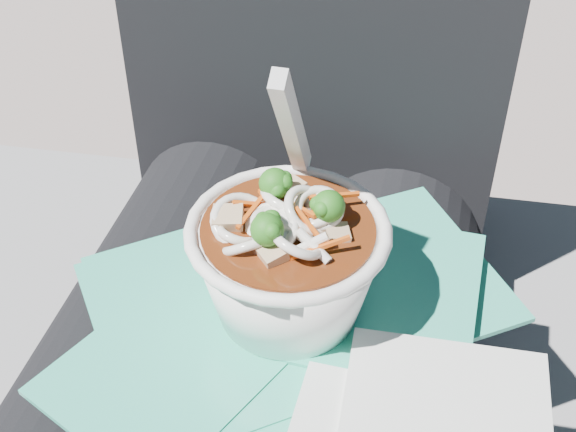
% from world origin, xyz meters
% --- Properties ---
extents(lap, '(0.34, 0.48, 0.16)m').
position_xyz_m(lap, '(0.00, 0.00, 0.53)').
color(lap, black).
rests_on(lap, stone_ledge).
extents(person_body, '(0.34, 0.94, 1.00)m').
position_xyz_m(person_body, '(-0.00, 0.09, 0.55)').
color(person_body, black).
rests_on(person_body, ground).
extents(plastic_bag, '(0.34, 0.36, 0.02)m').
position_xyz_m(plastic_bag, '(0.02, 0.02, 0.62)').
color(plastic_bag, '#2AAF8F').
rests_on(plastic_bag, lap).
extents(udon_bowl, '(0.16, 0.16, 0.19)m').
position_xyz_m(udon_bowl, '(0.03, 0.02, 0.67)').
color(udon_bowl, white).
rests_on(udon_bowl, plastic_bag).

